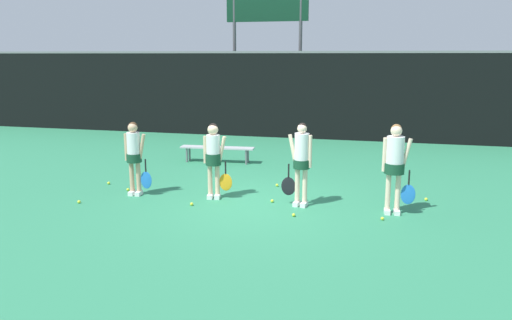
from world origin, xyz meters
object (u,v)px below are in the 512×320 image
at_px(tennis_ball_4, 132,174).
at_px(tennis_ball_7, 79,202).
at_px(tennis_ball_8, 192,204).
at_px(player_3, 395,161).
at_px(player_0, 134,153).
at_px(tennis_ball_0, 272,201).
at_px(bench_courtside, 217,149).
at_px(tennis_ball_5, 277,185).
at_px(player_2, 301,158).
at_px(tennis_ball_6, 382,219).
at_px(tennis_ball_1, 294,215).
at_px(tennis_ball_3, 128,190).
at_px(player_1, 214,154).
at_px(tennis_ball_9, 109,183).
at_px(tennis_ball_2, 426,199).
at_px(scoreboard, 267,15).

distance_m(tennis_ball_4, tennis_ball_7, 2.56).
bearing_deg(tennis_ball_7, tennis_ball_8, 10.29).
relative_size(player_3, tennis_ball_7, 26.37).
relative_size(player_0, tennis_ball_0, 24.62).
relative_size(bench_courtside, tennis_ball_0, 32.61).
bearing_deg(tennis_ball_5, player_2, -60.52).
height_order(player_0, tennis_ball_6, player_0).
height_order(tennis_ball_1, tennis_ball_8, tennis_ball_8).
bearing_deg(tennis_ball_1, tennis_ball_3, 167.53).
bearing_deg(tennis_ball_0, tennis_ball_5, 97.37).
xyz_separation_m(player_1, player_2, (1.93, -0.10, 0.04)).
xyz_separation_m(tennis_ball_0, tennis_ball_7, (-3.96, -1.08, 0.00)).
relative_size(bench_courtside, tennis_ball_7, 32.21).
distance_m(bench_courtside, tennis_ball_5, 3.22).
bearing_deg(tennis_ball_6, tennis_ball_1, -173.06).
distance_m(tennis_ball_1, tennis_ball_9, 4.98).
relative_size(player_3, tennis_ball_5, 26.55).
relative_size(player_3, tennis_ball_8, 25.95).
xyz_separation_m(tennis_ball_5, tennis_ball_6, (2.46, -1.94, -0.00)).
height_order(player_0, tennis_ball_0, player_0).
height_order(tennis_ball_2, tennis_ball_7, same).
bearing_deg(tennis_ball_5, tennis_ball_4, 177.60).
bearing_deg(tennis_ball_7, tennis_ball_4, 92.41).
relative_size(player_1, tennis_ball_5, 24.58).
xyz_separation_m(bench_courtside, player_1, (1.13, -3.56, 0.58)).
relative_size(tennis_ball_4, tennis_ball_9, 1.01).
distance_m(player_1, tennis_ball_4, 3.27).
bearing_deg(tennis_ball_6, tennis_ball_9, 170.17).
bearing_deg(tennis_ball_4, tennis_ball_9, -96.67).
bearing_deg(player_0, player_2, -3.85).
bearing_deg(tennis_ball_3, tennis_ball_0, -1.12).
xyz_separation_m(tennis_ball_8, tennis_ball_9, (-2.60, 1.14, -0.00)).
height_order(tennis_ball_4, tennis_ball_7, same).
height_order(tennis_ball_1, tennis_ball_3, tennis_ball_3).
bearing_deg(player_2, tennis_ball_4, 168.99).
bearing_deg(tennis_ball_6, player_1, 169.91).
height_order(bench_courtside, tennis_ball_0, bench_courtside).
distance_m(tennis_ball_0, tennis_ball_8, 1.71).
bearing_deg(tennis_ball_2, tennis_ball_5, 173.61).
xyz_separation_m(tennis_ball_0, tennis_ball_6, (2.29, -0.62, -0.00)).
xyz_separation_m(bench_courtside, tennis_ball_5, (2.26, -2.26, -0.37)).
bearing_deg(bench_courtside, tennis_ball_9, -123.81).
xyz_separation_m(bench_courtside, player_2, (3.05, -3.66, 0.61)).
xyz_separation_m(player_2, tennis_ball_7, (-4.59, -0.99, -0.98)).
relative_size(tennis_ball_1, tennis_ball_5, 0.98).
height_order(tennis_ball_3, tennis_ball_6, tennis_ball_3).
relative_size(player_0, tennis_ball_5, 24.48).
xyz_separation_m(player_2, tennis_ball_8, (-2.20, -0.56, -0.98)).
height_order(scoreboard, bench_courtside, scoreboard).
bearing_deg(player_2, tennis_ball_8, -158.27).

